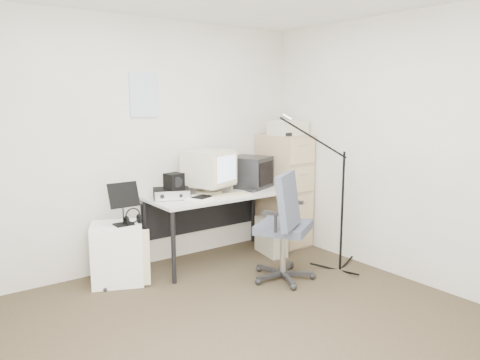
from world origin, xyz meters
TOP-DOWN VIEW (x-y plane):
  - floor at (0.00, 0.00)m, footprint 3.60×3.60m
  - wall_back at (0.00, 1.80)m, footprint 3.60×0.02m
  - wall_right at (1.80, 0.00)m, footprint 0.02×3.60m
  - wall_calendar at (-0.02, 1.79)m, footprint 0.30×0.02m
  - filing_cabinet at (1.58, 1.48)m, footprint 0.40×0.60m
  - printer at (1.58, 1.43)m, footprint 0.42×0.29m
  - desk at (0.63, 1.45)m, footprint 1.50×0.70m
  - crt_monitor at (0.55, 1.50)m, footprint 0.54×0.55m
  - crt_tv at (1.11, 1.52)m, footprint 0.51×0.52m
  - desk_speaker at (0.89, 1.58)m, footprint 0.10×0.10m
  - keyboard at (0.63, 1.23)m, footprint 0.45×0.21m
  - mouse at (0.95, 1.31)m, footprint 0.08×0.12m
  - radio_receiver at (0.11, 1.51)m, footprint 0.42×0.37m
  - radio_speaker at (0.12, 1.47)m, footprint 0.18×0.17m
  - papers at (0.30, 1.29)m, footprint 0.30×0.35m
  - pc_tower at (1.21, 1.27)m, footprint 0.26×0.45m
  - office_chair at (0.83, 0.63)m, footprint 0.85×0.85m
  - side_cart at (-0.49, 1.47)m, footprint 0.57×0.52m
  - music_stand at (-0.44, 1.40)m, footprint 0.29×0.17m
  - headphones at (-0.36, 1.38)m, footprint 0.20×0.20m
  - mic_stand at (1.46, 0.47)m, footprint 0.03×0.03m

SIDE VIEW (x-z plane):
  - floor at x=0.00m, z-range -0.01..0.00m
  - pc_tower at x=1.21m, z-range 0.00..0.40m
  - side_cart at x=-0.49m, z-range 0.00..0.57m
  - desk at x=0.63m, z-range 0.00..0.73m
  - office_chair at x=0.83m, z-range 0.00..1.06m
  - headphones at x=-0.36m, z-range 0.61..0.64m
  - filing_cabinet at x=1.58m, z-range 0.00..1.30m
  - papers at x=0.30m, z-range 0.73..0.75m
  - keyboard at x=0.63m, z-range 0.73..0.75m
  - mouse at x=0.95m, z-range 0.73..0.76m
  - music_stand at x=-0.44m, z-range 0.57..0.98m
  - radio_receiver at x=0.11m, z-range 0.73..0.83m
  - mic_stand at x=1.46m, z-range 0.00..1.58m
  - desk_speaker at x=0.89m, z-range 0.73..0.88m
  - crt_tv at x=1.11m, z-range 0.73..1.07m
  - radio_speaker at x=0.12m, z-range 0.83..0.99m
  - crt_monitor at x=0.55m, z-range 0.73..1.19m
  - wall_back at x=0.00m, z-range 0.00..2.50m
  - wall_right at x=1.80m, z-range 0.00..2.50m
  - printer at x=1.58m, z-range 1.30..1.46m
  - wall_calendar at x=-0.02m, z-range 1.53..1.97m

